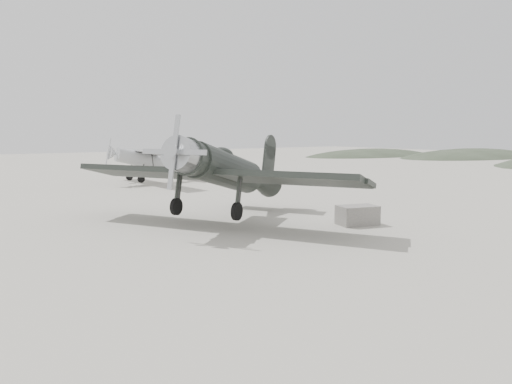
% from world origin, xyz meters
% --- Properties ---
extents(ground, '(160.00, 160.00, 0.00)m').
position_xyz_m(ground, '(0.00, 0.00, 0.00)').
color(ground, '#9E978C').
rests_on(ground, ground).
extents(hill_east_north, '(36.00, 18.00, 6.00)m').
position_xyz_m(hill_east_north, '(60.00, 28.00, 0.00)').
color(hill_east_north, '#333B2B').
rests_on(hill_east_north, ground).
extents(hill_northeast, '(32.00, 16.00, 5.20)m').
position_xyz_m(hill_northeast, '(50.00, 40.00, 0.00)').
color(hill_northeast, '#333B2B').
rests_on(hill_northeast, ground).
extents(lowwing_monoplane, '(10.55, 12.71, 4.32)m').
position_xyz_m(lowwing_monoplane, '(-1.56, 2.03, 2.29)').
color(lowwing_monoplane, black).
rests_on(lowwing_monoplane, ground).
extents(highwing_monoplane, '(7.84, 11.02, 3.14)m').
position_xyz_m(highwing_monoplane, '(2.25, 19.69, 1.96)').
color(highwing_monoplane, '#A4A6A9').
rests_on(highwing_monoplane, ground).
extents(equipment_block, '(1.92, 1.48, 0.85)m').
position_xyz_m(equipment_block, '(2.60, -2.00, 0.43)').
color(equipment_block, '#65615D').
rests_on(equipment_block, ground).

